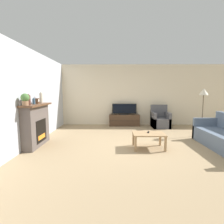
# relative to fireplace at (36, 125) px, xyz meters

# --- Properties ---
(ground_plane) EXTENTS (24.00, 24.00, 0.00)m
(ground_plane) POSITION_rel_fireplace_xyz_m (2.84, 0.19, -0.60)
(ground_plane) COLOR #9E8460
(wall_back) EXTENTS (12.00, 0.06, 2.70)m
(wall_back) POSITION_rel_fireplace_xyz_m (2.84, 3.15, 0.75)
(wall_back) COLOR beige
(wall_back) RESTS_ON ground
(wall_left) EXTENTS (0.06, 12.00, 2.70)m
(wall_left) POSITION_rel_fireplace_xyz_m (-0.18, 0.19, 0.75)
(wall_left) COLOR silver
(wall_left) RESTS_ON ground
(fireplace) EXTENTS (0.41, 1.29, 1.18)m
(fireplace) POSITION_rel_fireplace_xyz_m (0.00, 0.00, 0.00)
(fireplace) COLOR #564C47
(fireplace) RESTS_ON ground
(mantel_vase_left) EXTENTS (0.10, 0.10, 0.28)m
(mantel_vase_left) POSITION_rel_fireplace_xyz_m (0.02, -0.39, 0.71)
(mantel_vase_left) COLOR #512D23
(mantel_vase_left) RESTS_ON fireplace
(mantel_vase_centre_left) EXTENTS (0.07, 0.07, 0.17)m
(mantel_vase_centre_left) POSITION_rel_fireplace_xyz_m (0.02, -0.10, 0.66)
(mantel_vase_centre_left) COLOR #385670
(mantel_vase_centre_left) RESTS_ON fireplace
(mantel_vase_right) EXTENTS (0.10, 0.10, 0.33)m
(mantel_vase_right) POSITION_rel_fireplace_xyz_m (0.02, 0.39, 0.73)
(mantel_vase_right) COLOR beige
(mantel_vase_right) RESTS_ON fireplace
(mantel_clock) EXTENTS (0.08, 0.11, 0.15)m
(mantel_clock) POSITION_rel_fireplace_xyz_m (0.02, 0.13, 0.65)
(mantel_clock) COLOR brown
(mantel_clock) RESTS_ON fireplace
(potted_plant) EXTENTS (0.20, 0.20, 0.30)m
(potted_plant) POSITION_rel_fireplace_xyz_m (0.02, -0.55, 0.74)
(potted_plant) COLOR #936B4C
(potted_plant) RESTS_ON fireplace
(tv_stand) EXTENTS (1.32, 0.43, 0.50)m
(tv_stand) POSITION_rel_fireplace_xyz_m (2.64, 2.87, -0.35)
(tv_stand) COLOR #422D1E
(tv_stand) RESTS_ON ground
(tv) EXTENTS (1.07, 0.18, 0.48)m
(tv) POSITION_rel_fireplace_xyz_m (2.64, 2.87, 0.12)
(tv) COLOR black
(tv) RESTS_ON tv_stand
(armchair) EXTENTS (0.70, 0.76, 0.94)m
(armchair) POSITION_rel_fireplace_xyz_m (4.14, 2.57, -0.30)
(armchair) COLOR #4C4C51
(armchair) RESTS_ON ground
(coffee_table) EXTENTS (0.84, 0.59, 0.41)m
(coffee_table) POSITION_rel_fireplace_xyz_m (3.10, -0.21, -0.24)
(coffee_table) COLOR #A37F56
(coffee_table) RESTS_ON ground
(remote) EXTENTS (0.08, 0.16, 0.02)m
(remote) POSITION_rel_fireplace_xyz_m (3.11, -0.13, -0.18)
(remote) COLOR black
(remote) RESTS_ON coffee_table
(floor_lamp) EXTENTS (0.30, 0.30, 1.62)m
(floor_lamp) POSITION_rel_fireplace_xyz_m (5.19, 1.15, 0.78)
(floor_lamp) COLOR black
(floor_lamp) RESTS_ON ground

